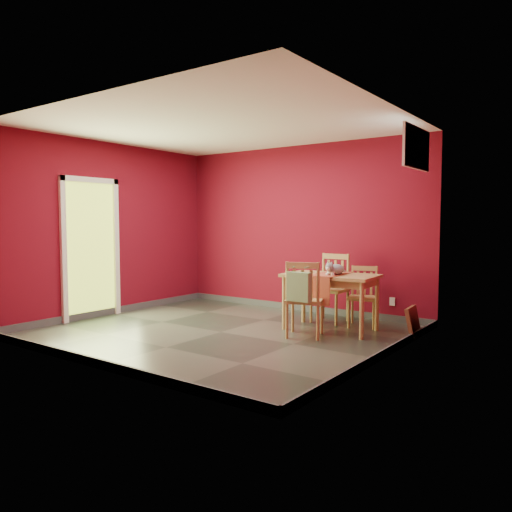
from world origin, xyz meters
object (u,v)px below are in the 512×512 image
Objects in this scene: chair_far_left at (331,287)px; picture_frame at (413,323)px; dining_table at (331,281)px; chair_far_right at (363,296)px; cat at (336,267)px; chair_near at (304,298)px; tote_bag at (299,287)px.

chair_far_left is 1.41m from picture_frame.
dining_table is 0.62m from chair_far_right.
picture_frame is at bearing 10.16° from dining_table.
cat is 0.99× the size of picture_frame.
chair_near is at bearing -107.04° from chair_far_right.
chair_far_right is 1.96× the size of tote_bag.
tote_bag is at bearing -76.35° from chair_near.
picture_frame is (0.82, -0.33, -0.23)m from chair_far_right.
chair_near is 2.42× the size of cat.
chair_near is at bearing 103.65° from tote_bag.
dining_table is at bearing 81.33° from chair_near.
chair_near is 0.29m from tote_bag.
chair_far_right is at bearing 158.08° from picture_frame.
chair_far_left reaches higher than chair_far_right.
dining_table is 1.18m from picture_frame.
tote_bag is 0.76m from cat.
chair_far_left is at bearing 98.09° from cat.
dining_table is 1.51× the size of chair_far_right.
chair_far_right is 0.73m from cat.
picture_frame is at bearing -10.32° from cat.
picture_frame is at bearing 32.84° from chair_near.
chair_far_right is 2.09× the size of cat.
tote_bag is 1.07× the size of cat.
chair_far_left is at bearing 99.62° from chair_near.
picture_frame is at bearing 41.21° from tote_bag.
dining_table is at bearing 131.45° from cat.
chair_near is at bearing -147.16° from picture_frame.
chair_far_right is (0.51, -0.02, -0.08)m from chair_far_left.
dining_table is at bearing 87.69° from tote_bag.
chair_far_left is at bearing 100.30° from tote_bag.
chair_far_right reaches higher than picture_frame.
chair_near reaches higher than cat.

